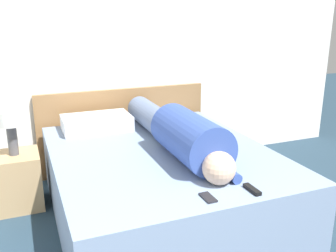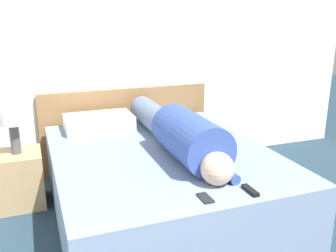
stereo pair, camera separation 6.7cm
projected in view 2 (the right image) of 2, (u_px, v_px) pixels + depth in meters
wall_back at (114, 48)px, 3.84m from camera, size 5.76×0.06×2.60m
bed at (162, 183)px, 3.10m from camera, size 1.69×2.04×0.58m
headboard at (127, 129)px, 4.05m from camera, size 1.81×0.04×0.89m
nightstand at (20, 179)px, 3.29m from camera, size 0.39×0.40×0.49m
table_lamp at (13, 121)px, 3.14m from camera, size 0.25×0.25×0.39m
person_lying at (178, 132)px, 2.97m from camera, size 0.36×1.79×0.36m
pillow_near_headboard at (99, 122)px, 3.55m from camera, size 0.63×0.39×0.14m
tv_remote at (250, 190)px, 2.31m from camera, size 0.04×0.15×0.02m
cell_phone at (205, 198)px, 2.23m from camera, size 0.06×0.13×0.01m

